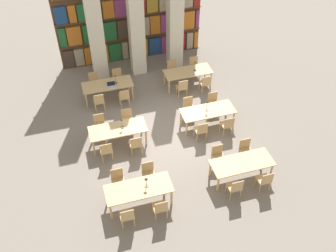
{
  "coord_description": "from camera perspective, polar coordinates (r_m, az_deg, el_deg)",
  "views": [
    {
      "loc": [
        -2.9,
        -10.04,
        9.9
      ],
      "look_at": [
        0.0,
        -0.28,
        0.65
      ],
      "focal_mm": 40.0,
      "sensor_mm": 36.0,
      "label": 1
    }
  ],
  "objects": [
    {
      "name": "ground_plane",
      "position": [
        14.39,
        -0.32,
        -1.2
      ],
      "size": [
        40.0,
        40.0,
        0.0
      ],
      "primitive_type": "plane",
      "color": "gray"
    },
    {
      "name": "bookshelf_bank",
      "position": [
        17.64,
        -5.87,
        17.78
      ],
      "size": [
        6.79,
        0.35,
        5.5
      ],
      "color": "brown",
      "rests_on": "ground_plane"
    },
    {
      "name": "pillar_left",
      "position": [
        16.16,
        -11.34,
        16.19
      ],
      "size": [
        0.63,
        0.63,
        6.0
      ],
      "color": "silver",
      "rests_on": "ground_plane"
    },
    {
      "name": "pillar_center",
      "position": [
        16.38,
        -5.03,
        17.19
      ],
      "size": [
        0.63,
        0.63,
        6.0
      ],
      "color": "silver",
      "rests_on": "ground_plane"
    },
    {
      "name": "pillar_right",
      "position": [
        16.78,
        1.1,
        17.97
      ],
      "size": [
        0.63,
        0.63,
        6.0
      ],
      "color": "silver",
      "rests_on": "ground_plane"
    },
    {
      "name": "reading_table_0",
      "position": [
        11.79,
        -4.49,
        -9.66
      ],
      "size": [
        2.08,
        0.86,
        0.72
      ],
      "color": "tan",
      "rests_on": "ground_plane"
    },
    {
      "name": "chair_0",
      "position": [
        11.47,
        -6.26,
        -13.46
      ],
      "size": [
        0.42,
        0.4,
        0.87
      ],
      "color": "tan",
      "rests_on": "ground_plane"
    },
    {
      "name": "chair_1",
      "position": [
        12.33,
        -7.64,
        -8.16
      ],
      "size": [
        0.42,
        0.4,
        0.87
      ],
      "rotation": [
        0.0,
        0.0,
        3.14
      ],
      "color": "tan",
      "rests_on": "ground_plane"
    },
    {
      "name": "chair_2",
      "position": [
        11.57,
        -1.19,
        -12.34
      ],
      "size": [
        0.42,
        0.4,
        0.87
      ],
      "color": "tan",
      "rests_on": "ground_plane"
    },
    {
      "name": "chair_3",
      "position": [
        12.43,
        -2.98,
        -7.18
      ],
      "size": [
        0.42,
        0.4,
        0.87
      ],
      "rotation": [
        0.0,
        0.0,
        3.14
      ],
      "color": "tan",
      "rests_on": "ground_plane"
    },
    {
      "name": "desk_lamp_0",
      "position": [
        11.56,
        -3.34,
        -8.32
      ],
      "size": [
        0.14,
        0.14,
        0.39
      ],
      "color": "brown",
      "rests_on": "reading_table_0"
    },
    {
      "name": "reading_table_1",
      "position": [
        12.68,
        11.18,
        -5.68
      ],
      "size": [
        2.08,
        0.86,
        0.72
      ],
      "color": "tan",
      "rests_on": "ground_plane"
    },
    {
      "name": "chair_4",
      "position": [
        12.22,
        10.17,
        -9.17
      ],
      "size": [
        0.42,
        0.4,
        0.87
      ],
      "color": "tan",
      "rests_on": "ground_plane"
    },
    {
      "name": "chair_5",
      "position": [
        13.04,
        7.62,
        -4.53
      ],
      "size": [
        0.42,
        0.4,
        0.87
      ],
      "rotation": [
        0.0,
        0.0,
        3.14
      ],
      "color": "tan",
      "rests_on": "ground_plane"
    },
    {
      "name": "chair_6",
      "position": [
        12.62,
        14.51,
        -7.96
      ],
      "size": [
        0.42,
        0.4,
        0.87
      ],
      "color": "tan",
      "rests_on": "ground_plane"
    },
    {
      "name": "chair_7",
      "position": [
        13.41,
        11.74,
        -3.55
      ],
      "size": [
        0.42,
        0.4,
        0.87
      ],
      "rotation": [
        0.0,
        0.0,
        3.14
      ],
      "color": "tan",
      "rests_on": "ground_plane"
    },
    {
      "name": "reading_table_2",
      "position": [
        13.71,
        -7.65,
        -0.64
      ],
      "size": [
        2.08,
        0.86,
        0.72
      ],
      "color": "tan",
      "rests_on": "ground_plane"
    },
    {
      "name": "chair_8",
      "position": [
        13.29,
        -9.39,
        -3.67
      ],
      "size": [
        0.42,
        0.4,
        0.87
      ],
      "color": "tan",
      "rests_on": "ground_plane"
    },
    {
      "name": "chair_9",
      "position": [
        14.33,
        -10.33,
        0.27
      ],
      "size": [
        0.42,
        0.4,
        0.87
      ],
      "rotation": [
        0.0,
        0.0,
        3.14
      ],
      "color": "tan",
      "rests_on": "ground_plane"
    },
    {
      "name": "chair_10",
      "position": [
        13.37,
        -4.92,
        -2.78
      ],
      "size": [
        0.42,
        0.4,
        0.87
      ],
      "color": "tan",
      "rests_on": "ground_plane"
    },
    {
      "name": "chair_11",
      "position": [
        14.4,
        -6.18,
        1.08
      ],
      "size": [
        0.42,
        0.4,
        0.87
      ],
      "rotation": [
        0.0,
        0.0,
        3.14
      ],
      "color": "tan",
      "rests_on": "ground_plane"
    },
    {
      "name": "desk_lamp_1",
      "position": [
        13.5,
        -7.05,
        0.67
      ],
      "size": [
        0.14,
        0.14,
        0.43
      ],
      "color": "brown",
      "rests_on": "reading_table_2"
    },
    {
      "name": "reading_table_3",
      "position": [
        14.44,
        6.07,
        2.13
      ],
      "size": [
        2.08,
        0.86,
        0.72
      ],
      "color": "tan",
      "rests_on": "ground_plane"
    },
    {
      "name": "chair_12",
      "position": [
        13.91,
        5.06,
        -0.63
      ],
      "size": [
        0.42,
        0.4,
        0.87
      ],
      "color": "tan",
      "rests_on": "ground_plane"
    },
    {
      "name": "chair_13",
      "position": [
        14.9,
        3.16,
        2.94
      ],
      "size": [
        0.42,
        0.4,
        0.87
      ],
      "rotation": [
        0.0,
        0.0,
        3.14
      ],
      "color": "tan",
      "rests_on": "ground_plane"
    },
    {
      "name": "chair_14",
      "position": [
        14.25,
        9.05,
        0.2
      ],
      "size": [
        0.42,
        0.4,
        0.87
      ],
      "color": "tan",
      "rests_on": "ground_plane"
    },
    {
      "name": "chair_15",
      "position": [
        15.23,
        6.93,
        3.65
      ],
      "size": [
        0.42,
        0.4,
        0.87
      ],
      "rotation": [
        0.0,
        0.0,
        3.14
      ],
      "color": "tan",
      "rests_on": "ground_plane"
    },
    {
      "name": "desk_lamp_2",
      "position": [
        14.2,
        5.98,
        3.34
      ],
      "size": [
        0.14,
        0.14,
        0.45
      ],
      "color": "brown",
      "rests_on": "reading_table_3"
    },
    {
      "name": "reading_table_4",
      "position": [
        15.91,
        -9.19,
        6.09
      ],
      "size": [
        2.08,
        0.86,
        0.72
      ],
      "color": "tan",
      "rests_on": "ground_plane"
    },
    {
      "name": "chair_16",
      "position": [
        15.41,
        -10.46,
        3.74
      ],
      "size": [
        0.42,
        0.4,
        0.87
      ],
      "color": "tan",
      "rests_on": "ground_plane"
    },
    {
      "name": "chair_17",
      "position": [
        16.56,
        -11.21,
        6.67
      ],
      "size": [
        0.42,
        0.4,
        0.87
      ],
      "rotation": [
        0.0,
        0.0,
        3.14
      ],
      "color": "tan",
      "rests_on": "ground_plane"
    },
    {
      "name": "chair_18",
      "position": [
        15.5,
        -6.69,
        4.46
      ],
      "size": [
        0.42,
        0.4,
        0.87
      ],
      "color": "tan",
      "rests_on": "ground_plane"
    },
    {
      "name": "chair_19",
      "position": [
        16.64,
        -7.68,
        7.33
      ],
      "size": [
        0.42,
        0.4,
        0.87
      ],
      "rotation": [
        0.0,
        0.0,
        3.14
      ],
      "color": "tan",
      "rests_on": "ground_plane"
    },
    {
      "name": "desk_lamp_3",
      "position": [
        15.72,
        -8.06,
        7.33
      ],
      "size": [
        0.14,
        0.14,
        0.42
      ],
      "color": "brown",
      "rests_on": "reading_table_4"
    },
    {
      "name": "laptop",
      "position": [
        15.66,
        -8.61,
        6.05
      ],
      "size": [
        0.32,
        0.22,
        0.21
      ],
      "color": "silver",
      "rests_on": "reading_table_4"
    },
    {
      "name": "reading_table_5",
      "position": [
        16.51,
        3.04,
        8.11
      ],
      "size": [
        2.08,
        0.86,
        0.72
      ],
      "color": "tan",
      "rests_on": "ground_plane"
    },
    {
      "name": "chair_20",
      "position": [
        15.93,
        2.17,
        5.93
      ],
      "size": [
        0.42,
        0.4,
        0.87
      ],
      "color": "tan",
      "rests_on": "ground_plane"
    },
    {
      "name": "chair_21",
      "position": [
        17.04,
        0.66,
        8.66
      ],
      "size": [
        0.42,
        0.4,
        0.87
      ],
      "rotation": [
        0.0,
        0.0,
        3.14
      ],
      "color": "tan",
      "rests_on": "ground_plane"
    },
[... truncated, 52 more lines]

